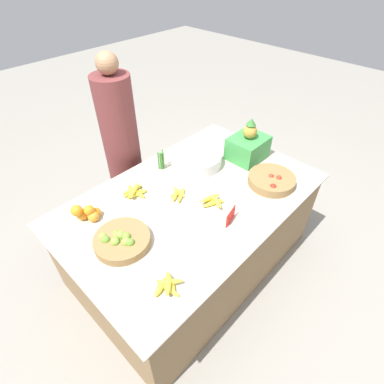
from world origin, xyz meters
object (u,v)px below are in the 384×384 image
price_sign (231,216)px  produce_crate (248,146)px  tomato_basket (272,180)px  metal_bowl (197,159)px  vendor_person (123,153)px  lime_bowl (122,240)px

price_sign → produce_crate: size_ratio=0.34×
tomato_basket → price_sign: price_sign is taller
metal_bowl → price_sign: size_ratio=3.18×
produce_crate → vendor_person: (-0.66, 0.80, -0.11)m
metal_bowl → vendor_person: 0.65m
tomato_basket → metal_bowl: size_ratio=0.89×
price_sign → produce_crate: (0.67, 0.36, 0.06)m
metal_bowl → lime_bowl: bearing=-165.6°
tomato_basket → lime_bowl: bearing=163.2°
lime_bowl → price_sign: size_ratio=2.77×
lime_bowl → metal_bowl: bearing=14.4°
lime_bowl → produce_crate: (1.26, 0.00, 0.08)m
tomato_basket → vendor_person: 1.25m
lime_bowl → metal_bowl: (0.91, 0.23, 0.02)m
metal_bowl → tomato_basket: bearing=-71.2°
lime_bowl → price_sign: price_sign is taller
lime_bowl → vendor_person: 1.00m
produce_crate → tomato_basket: bearing=-115.0°
vendor_person → price_sign: bearing=-90.2°
tomato_basket → vendor_person: vendor_person is taller
lime_bowl → metal_bowl: metal_bowl is taller
tomato_basket → price_sign: bearing=-177.8°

